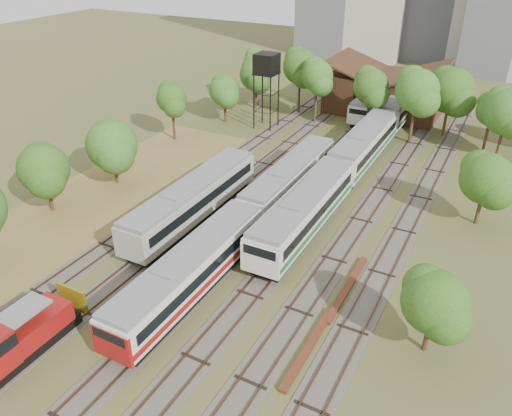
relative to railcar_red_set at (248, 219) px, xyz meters
The scene contains 15 objects.
ground 17.61m from the railcar_red_set, 83.44° to the right, with size 240.00×240.00×0.00m, color #475123.
dry_grass_patch 18.65m from the railcar_red_set, 149.60° to the right, with size 14.00×60.00×0.04m, color brown.
tracks 7.97m from the railcar_red_set, 80.07° to the left, with size 24.60×80.00×0.19m.
railcar_red_set is the anchor object (origin of this frame).
railcar_green_set 20.94m from the railcar_red_set, 78.99° to the left, with size 3.29×52.08×4.08m.
railcar_rear 38.55m from the railcar_red_set, 90.00° to the left, with size 2.91×16.08×3.60m.
shunter_locomotive 20.34m from the railcar_red_set, 107.16° to the right, with size 2.63×8.10×3.45m.
old_grey_coach 6.02m from the railcar_red_set, behind, with size 3.13×18.00×3.87m.
water_tower 29.18m from the railcar_red_set, 113.77° to the left, with size 2.88×2.88×10.00m.
rail_pile_near 14.21m from the railcar_red_set, 44.78° to the right, with size 0.54×8.15×0.27m, color brown.
rail_pile_far 10.75m from the railcar_red_set, 15.71° to the right, with size 0.55×8.74×0.28m, color brown.
maintenance_shed 40.62m from the railcar_red_set, 88.59° to the left, with size 16.45×11.55×7.58m.
tree_band_left 18.30m from the railcar_red_set, behind, with size 7.48×61.51×8.30m.
tree_band_far 32.94m from the railcar_red_set, 80.38° to the left, with size 44.52×10.29×9.40m.
tree_band_right 20.14m from the railcar_red_set, 31.91° to the left, with size 5.65×41.44×7.00m.
Camera 1 is at (16.21, -15.31, 24.04)m, focal length 35.00 mm.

